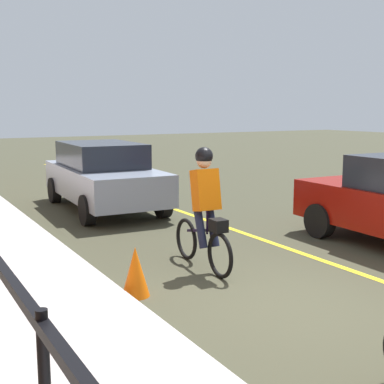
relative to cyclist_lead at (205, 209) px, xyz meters
The scene contains 6 objects.
ground_plane 1.97m from the cyclist_lead, behind, with size 80.00×80.00×0.00m, color #3A3A29.
lane_line_centre 2.69m from the cyclist_lead, 133.20° to the right, with size 36.00×0.12×0.01m, color yellow.
sidewalk 3.69m from the cyclist_lead, 118.80° to the left, with size 40.00×3.20×0.15m, color #B2ABA9.
cyclist_lead is the anchor object (origin of this frame).
parked_sedan_rear 5.25m from the cyclist_lead, ahead, with size 4.49×2.11×1.58m.
traffic_cone_near 1.56m from the cyclist_lead, 110.67° to the left, with size 0.36×0.36×0.65m, color #F06109.
Camera 1 is at (-4.62, 4.17, 2.37)m, focal length 48.48 mm.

